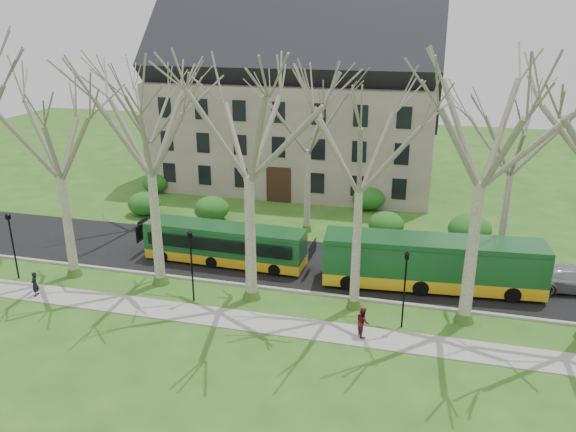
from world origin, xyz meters
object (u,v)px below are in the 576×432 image
object	(u,v)px
bus_lead	(225,244)
pedestrian_b	(363,322)
pedestrian_a	(35,284)
sedan	(570,279)
bus_follow	(432,263)

from	to	relation	value
bus_lead	pedestrian_b	xyz separation A→B (m)	(10.09, -6.85, -0.55)
pedestrian_a	sedan	bearing A→B (deg)	93.85
pedestrian_a	pedestrian_b	world-z (taller)	pedestrian_b
bus_lead	sedan	distance (m)	21.63
bus_follow	pedestrian_a	size ratio (longest dim) A/B	8.67
bus_lead	bus_follow	world-z (taller)	bus_follow
bus_follow	pedestrian_b	world-z (taller)	bus_follow
bus_follow	sedan	bearing A→B (deg)	6.55
pedestrian_b	bus_follow	bearing A→B (deg)	-50.97
pedestrian_a	bus_follow	bearing A→B (deg)	95.31
sedan	pedestrian_b	size ratio (longest dim) A/B	3.27
bus_lead	sedan	bearing A→B (deg)	5.23
pedestrian_a	pedestrian_b	bearing A→B (deg)	79.40
bus_follow	pedestrian_a	world-z (taller)	bus_follow
bus_follow	sedan	world-z (taller)	bus_follow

